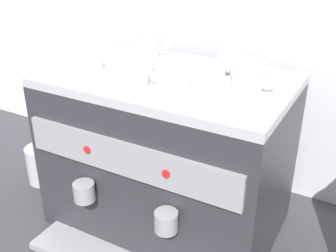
# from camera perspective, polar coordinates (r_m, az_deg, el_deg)

# --- Properties ---
(ground_plane) EXTENTS (4.00, 4.00, 0.00)m
(ground_plane) POSITION_cam_1_polar(r_m,az_deg,el_deg) (1.31, -0.00, -12.48)
(ground_plane) COLOR #38383D
(tiled_backsplash_wall) EXTENTS (2.80, 0.03, 1.03)m
(tiled_backsplash_wall) POSITION_cam_1_polar(r_m,az_deg,el_deg) (1.36, 7.06, 13.05)
(tiled_backsplash_wall) COLOR silver
(tiled_backsplash_wall) RESTS_ON ground_plane
(espresso_machine) EXTENTS (0.64, 0.50, 0.46)m
(espresso_machine) POSITION_cam_1_polar(r_m,az_deg,el_deg) (1.18, -0.10, -3.90)
(espresso_machine) COLOR #2D2D33
(espresso_machine) RESTS_ON ground_plane
(ceramic_cup_0) EXTENTS (0.12, 0.08, 0.06)m
(ceramic_cup_0) POSITION_cam_1_polar(r_m,az_deg,el_deg) (0.98, 0.45, 6.70)
(ceramic_cup_0) COLOR silver
(ceramic_cup_0) RESTS_ON espresso_machine
(ceramic_cup_1) EXTENTS (0.07, 0.11, 0.08)m
(ceramic_cup_1) POSITION_cam_1_polar(r_m,az_deg,el_deg) (1.12, 8.75, 9.39)
(ceramic_cup_1) COLOR silver
(ceramic_cup_1) RESTS_ON espresso_machine
(ceramic_cup_2) EXTENTS (0.08, 0.09, 0.08)m
(ceramic_cup_2) POSITION_cam_1_polar(r_m,az_deg,el_deg) (1.22, -2.60, 11.12)
(ceramic_cup_2) COLOR silver
(ceramic_cup_2) RESTS_ON espresso_machine
(ceramic_cup_3) EXTENTS (0.11, 0.08, 0.07)m
(ceramic_cup_3) POSITION_cam_1_polar(r_m,az_deg,el_deg) (1.01, 11.17, 6.93)
(ceramic_cup_3) COLOR silver
(ceramic_cup_3) RESTS_ON espresso_machine
(ceramic_bowl_0) EXTENTS (0.09, 0.09, 0.03)m
(ceramic_bowl_0) POSITION_cam_1_polar(r_m,az_deg,el_deg) (1.14, -11.33, 8.34)
(ceramic_bowl_0) COLOR silver
(ceramic_bowl_0) RESTS_ON espresso_machine
(ceramic_bowl_1) EXTENTS (0.10, 0.10, 0.03)m
(ceramic_bowl_1) POSITION_cam_1_polar(r_m,az_deg,el_deg) (1.02, -5.51, 6.58)
(ceramic_bowl_1) COLOR silver
(ceramic_bowl_1) RESTS_ON espresso_machine
(milk_pitcher) EXTENTS (0.10, 0.10, 0.13)m
(milk_pitcher) POSITION_cam_1_polar(r_m,az_deg,el_deg) (1.51, -16.90, -5.04)
(milk_pitcher) COLOR #B7B7BC
(milk_pitcher) RESTS_ON ground_plane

